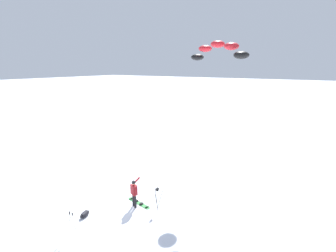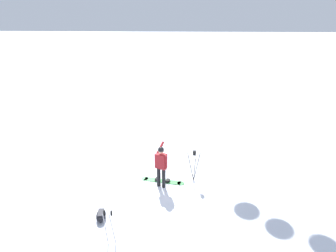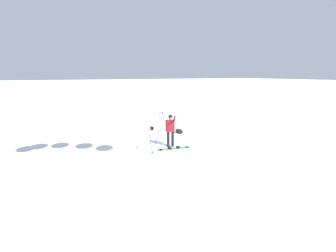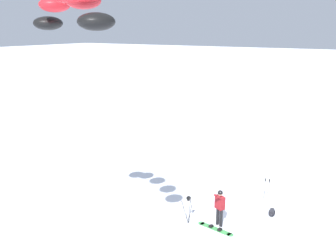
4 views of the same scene
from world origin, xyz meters
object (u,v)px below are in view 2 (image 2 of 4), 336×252
object	(u,v)px
gear_bag_large	(101,215)
camera_tripod	(194,160)
ski_poles	(109,224)
snowboarder	(161,163)
snowboard	(162,181)

from	to	relation	value
gear_bag_large	camera_tripod	distance (m)	4.04
camera_tripod	ski_poles	world-z (taller)	camera_tripod
camera_tripod	ski_poles	distance (m)	4.50
snowboarder	gear_bag_large	world-z (taller)	snowboarder
snowboarder	ski_poles	world-z (taller)	snowboarder
snowboard	ski_poles	distance (m)	3.92
ski_poles	camera_tripod	bearing A→B (deg)	-120.42
camera_tripod	ski_poles	xyz separation A→B (m)	(2.28, 3.88, -0.12)
snowboard	gear_bag_large	distance (m)	3.02
snowboarder	snowboard	distance (m)	1.04
snowboard	camera_tripod	size ratio (longest dim) A/B	1.36
snowboard	ski_poles	xyz separation A→B (m)	(1.05, 3.70, 0.77)
snowboarder	gear_bag_large	size ratio (longest dim) A/B	2.40
gear_bag_large	ski_poles	size ratio (longest dim) A/B	0.58
gear_bag_large	camera_tripod	size ratio (longest dim) A/B	0.55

